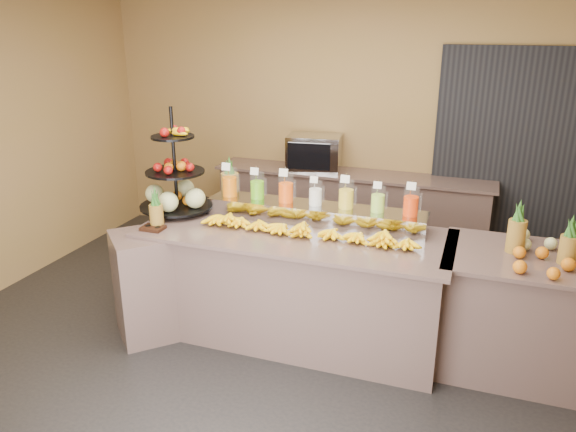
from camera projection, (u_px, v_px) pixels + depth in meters
The scene contains 20 objects.
ground at pixel (282, 352), 4.53m from camera, with size 6.00×6.00×0.00m, color black.
room_envelope at pixel (336, 106), 4.55m from camera, with size 6.04×5.02×2.82m.
buffet_counter at pixel (279, 284), 4.65m from camera, with size 2.75×1.25×0.93m.
right_counter at pixel (513, 312), 4.20m from camera, with size 1.08×0.88×0.93m.
back_ledge at pixel (350, 212), 6.38m from camera, with size 3.10×0.55×0.93m.
pitcher_tray at pixel (315, 213), 4.69m from camera, with size 1.85×0.30×0.15m, color gray.
juice_pitcher_orange_a at pixel (230, 184), 4.87m from camera, with size 0.13×0.14×0.32m.
juice_pitcher_green at pixel (257, 187), 4.79m from camera, with size 0.12×0.13×0.30m.
juice_pitcher_orange_b at pixel (286, 190), 4.71m from camera, with size 0.13×0.13×0.31m.
juice_pitcher_milk at pixel (315, 194), 4.63m from camera, with size 0.11×0.12×0.27m.
juice_pitcher_lemon at pixel (346, 196), 4.55m from camera, with size 0.13×0.13×0.31m.
juice_pitcher_lime at pixel (378, 201), 4.47m from camera, with size 0.11×0.12×0.27m.
juice_pitcher_orange_c at pixel (411, 203), 4.38m from camera, with size 0.12×0.13×0.30m.
banana_heap at pixel (306, 227), 4.43m from camera, with size 1.83×0.17×0.15m.
fruit_stand at pixel (180, 186), 4.89m from camera, with size 0.80×0.80×0.92m.
condiment_caddy at pixel (153, 228), 4.53m from camera, with size 0.18×0.13×0.03m, color black.
pineapple_left_a at pixel (156, 212), 4.56m from camera, with size 0.11×0.11×0.35m.
pineapple_left_b at pixel (230, 186), 5.10m from camera, with size 0.16×0.16×0.46m.
right_fruit_pile at pixel (538, 252), 3.90m from camera, with size 0.46×0.44×0.24m.
oven_warmer at pixel (314, 152), 6.30m from camera, with size 0.59×0.41×0.39m, color gray.
Camera 1 is at (1.36, -3.67, 2.54)m, focal length 35.00 mm.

